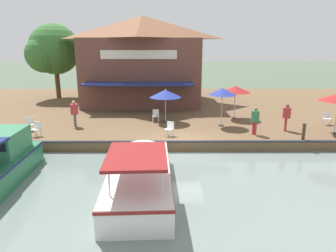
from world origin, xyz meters
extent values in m
plane|color=#4C5B47|center=(0.00, 0.00, 0.00)|extent=(220.00, 220.00, 0.00)
cube|color=brown|center=(-11.00, 0.00, 0.30)|extent=(22.00, 56.00, 0.60)
cube|color=#2D2D33|center=(-0.10, 0.00, 0.65)|extent=(0.20, 50.40, 0.10)
cube|color=brown|center=(-13.05, -2.99, 3.52)|extent=(8.32, 10.19, 5.84)
pyramid|color=brown|center=(-13.05, -2.99, 7.46)|extent=(8.74, 10.69, 2.04)
cube|color=navy|center=(-7.99, -2.99, 2.90)|extent=(1.80, 8.66, 0.16)
cube|color=silver|center=(-8.85, -2.99, 5.13)|extent=(0.08, 6.11, 0.70)
cylinder|color=#2D2D33|center=(-1.77, 9.44, 0.63)|extent=(0.36, 0.36, 0.06)
cylinder|color=#B7B7B7|center=(-4.74, -0.86, 1.65)|extent=(0.06, 0.06, 2.10)
cylinder|color=#2D2D33|center=(-4.74, -0.86, 0.63)|extent=(0.36, 0.36, 0.06)
cone|color=navy|center=(-4.74, -0.86, 2.62)|extent=(2.17, 2.17, 0.52)
cone|color=white|center=(-4.74, -0.86, 2.64)|extent=(1.35, 1.35, 0.42)
sphere|color=white|center=(-4.74, -0.86, 2.88)|extent=(0.08, 0.08, 0.08)
cylinder|color=#B7B7B7|center=(-3.67, 2.86, 1.79)|extent=(0.06, 0.06, 2.38)
cylinder|color=#2D2D33|center=(-3.67, 2.86, 0.63)|extent=(0.36, 0.36, 0.06)
cone|color=navy|center=(-3.67, 2.86, 2.91)|extent=(1.80, 1.80, 0.45)
cone|color=white|center=(-3.67, 2.86, 2.93)|extent=(1.12, 1.12, 0.36)
sphere|color=white|center=(-3.67, 2.86, 3.14)|extent=(0.08, 0.08, 0.08)
cylinder|color=#B7B7B7|center=(-5.86, 4.21, 1.72)|extent=(0.06, 0.06, 2.24)
cylinder|color=#2D2D33|center=(-5.86, 4.21, 0.63)|extent=(0.36, 0.36, 0.06)
cone|color=maroon|center=(-5.86, 4.21, 2.77)|extent=(2.13, 2.13, 0.47)
cone|color=white|center=(-5.86, 4.21, 2.79)|extent=(1.32, 1.32, 0.37)
sphere|color=white|center=(-5.86, 4.21, 3.00)|extent=(0.08, 0.08, 0.08)
cube|color=white|center=(-3.64, 10.25, 0.81)|extent=(0.04, 0.04, 0.42)
cube|color=white|center=(-3.69, 9.85, 0.81)|extent=(0.04, 0.04, 0.42)
cube|color=white|center=(-4.04, 10.29, 0.81)|extent=(0.04, 0.04, 0.42)
cube|color=white|center=(-4.09, 9.90, 0.81)|extent=(0.04, 0.04, 0.42)
cube|color=white|center=(-3.86, 10.07, 1.03)|extent=(0.49, 0.49, 0.05)
cube|color=white|center=(-4.06, 10.10, 1.25)|extent=(0.09, 0.44, 0.40)
cube|color=white|center=(-4.61, -1.35, 0.81)|extent=(0.04, 0.04, 0.42)
cube|color=white|center=(-4.62, -1.75, 0.81)|extent=(0.04, 0.04, 0.42)
cube|color=white|center=(-5.01, -1.34, 0.81)|extent=(0.04, 0.04, 0.42)
cube|color=white|center=(-5.02, -1.74, 0.81)|extent=(0.04, 0.04, 0.42)
cube|color=white|center=(-4.81, -1.55, 1.03)|extent=(0.45, 0.45, 0.05)
cube|color=white|center=(-5.01, -1.54, 1.25)|extent=(0.05, 0.44, 0.40)
cube|color=white|center=(-2.40, -9.05, 0.81)|extent=(0.05, 0.05, 0.42)
cube|color=white|center=(-2.23, -9.41, 0.81)|extent=(0.05, 0.05, 0.42)
cube|color=white|center=(-2.77, -9.22, 0.81)|extent=(0.05, 0.05, 0.42)
cube|color=white|center=(-2.60, -9.58, 0.81)|extent=(0.05, 0.05, 0.42)
cube|color=white|center=(-2.50, -9.31, 1.03)|extent=(0.58, 0.58, 0.05)
cube|color=white|center=(-2.68, -9.40, 1.25)|extent=(0.22, 0.42, 0.40)
cube|color=white|center=(-1.04, -8.35, 0.81)|extent=(0.05, 0.05, 0.42)
cube|color=white|center=(-1.14, -8.74, 0.81)|extent=(0.05, 0.05, 0.42)
cube|color=white|center=(-1.42, -8.25, 0.81)|extent=(0.05, 0.05, 0.42)
cube|color=white|center=(-1.53, -8.64, 0.81)|extent=(0.05, 0.05, 0.42)
cube|color=white|center=(-1.28, -8.49, 1.03)|extent=(0.54, 0.54, 0.05)
cube|color=white|center=(-1.48, -8.44, 1.25)|extent=(0.15, 0.44, 0.40)
cube|color=white|center=(-1.01, -0.56, 0.81)|extent=(0.05, 0.05, 0.42)
cube|color=white|center=(-1.19, -0.92, 0.81)|extent=(0.05, 0.05, 0.42)
cube|color=white|center=(-1.37, -0.38, 0.81)|extent=(0.05, 0.05, 0.42)
cube|color=white|center=(-1.55, -0.74, 0.81)|extent=(0.05, 0.05, 0.42)
cube|color=white|center=(-1.28, -0.65, 1.03)|extent=(0.59, 0.59, 0.05)
cube|color=white|center=(-1.46, -0.56, 1.25)|extent=(0.23, 0.41, 0.40)
cylinder|color=#B23338|center=(-1.66, 4.44, 1.01)|extent=(0.13, 0.13, 0.82)
cylinder|color=#B23338|center=(-1.52, 4.53, 1.01)|extent=(0.13, 0.13, 0.82)
cylinder|color=#337547|center=(-1.59, 4.48, 1.74)|extent=(0.48, 0.48, 0.65)
sphere|color=#9E7051|center=(-1.59, 4.48, 2.18)|extent=(0.22, 0.22, 0.22)
cylinder|color=#B23338|center=(-2.51, 6.73, 1.02)|extent=(0.13, 0.13, 0.83)
cylinder|color=#B23338|center=(-2.36, 6.65, 1.02)|extent=(0.13, 0.13, 0.83)
cylinder|color=#B23338|center=(-2.43, 6.69, 1.76)|extent=(0.49, 0.49, 0.66)
sphere|color=brown|center=(-2.43, 6.69, 2.20)|extent=(0.23, 0.23, 0.23)
cylinder|color=#4C4C56|center=(-3.64, -6.88, 1.02)|extent=(0.13, 0.13, 0.85)
cylinder|color=#4C4C56|center=(-3.49, -6.80, 1.02)|extent=(0.13, 0.13, 0.85)
cylinder|color=#B23338|center=(-3.56, -6.84, 1.78)|extent=(0.49, 0.49, 0.67)
sphere|color=tan|center=(-3.56, -6.84, 2.23)|extent=(0.23, 0.23, 0.23)
cube|color=white|center=(4.61, -1.89, 0.59)|extent=(6.60, 2.64, 1.01)
ellipsoid|color=white|center=(1.36, -2.02, 0.59)|extent=(2.38, 2.36, 1.01)
cube|color=maroon|center=(4.61, -1.89, 1.01)|extent=(6.68, 2.68, 0.10)
cube|color=maroon|center=(6.14, -1.83, 2.14)|extent=(2.81, 2.13, 0.11)
cylinder|color=silver|center=(6.93, -0.97, 1.62)|extent=(0.05, 0.05, 1.05)
cylinder|color=silver|center=(7.00, -2.64, 1.62)|extent=(0.05, 0.05, 1.05)
ellipsoid|color=#287047|center=(1.23, -8.25, 0.59)|extent=(1.99, 2.23, 1.02)
cube|color=#337A51|center=(2.98, -8.19, 1.62)|extent=(2.39, 1.90, 1.05)
cylinder|color=#473323|center=(-0.35, 6.89, 1.08)|extent=(0.18, 0.18, 0.96)
cylinder|color=#2D2D33|center=(-0.35, 6.89, 1.58)|extent=(0.22, 0.22, 0.04)
cylinder|color=brown|center=(-15.09, -11.90, 2.12)|extent=(0.46, 0.46, 3.04)
sphere|color=#387033|center=(-15.09, -11.90, 5.50)|extent=(4.96, 4.96, 4.96)
sphere|color=#387033|center=(-14.09, -12.64, 5.00)|extent=(3.48, 3.48, 3.48)
camera|label=1|loc=(15.69, -0.84, 5.71)|focal=32.00mm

